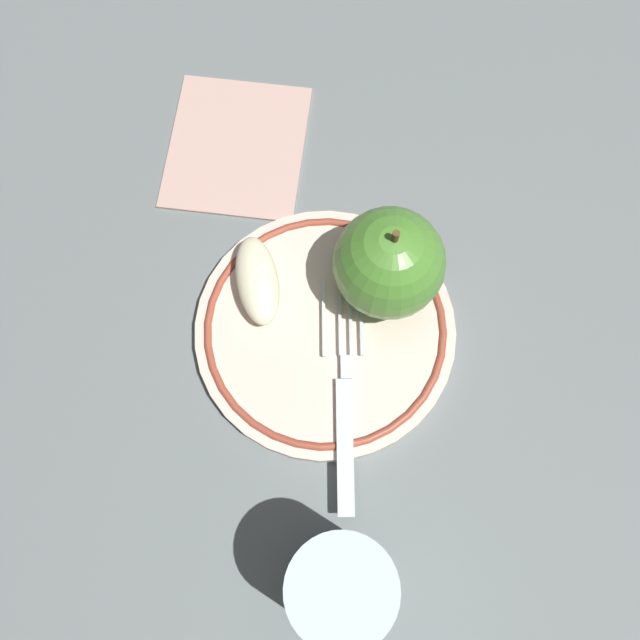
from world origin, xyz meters
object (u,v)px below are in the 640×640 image
fork (347,397)px  drinking_glass (340,587)px  apple_red_whole (389,263)px  apple_slice_front (257,280)px  napkin_folded (236,146)px  plate (320,331)px

fork → drinking_glass: size_ratio=1.74×
apple_red_whole → apple_slice_front: apple_red_whole is taller
fork → apple_red_whole: bearing=-19.0°
napkin_folded → drinking_glass: bearing=-85.4°
napkin_folded → apple_red_whole: bearing=-55.9°
apple_slice_front → drinking_glass: (0.03, -0.22, 0.03)m
napkin_folded → apple_slice_front: bearing=-88.8°
apple_red_whole → napkin_folded: size_ratio=0.71×
apple_red_whole → fork: size_ratio=0.51×
plate → apple_red_whole: 0.08m
apple_slice_front → napkin_folded: 0.14m
plate → apple_slice_front: 0.06m
apple_slice_front → fork: size_ratio=0.40×
plate → fork: 0.06m
apple_red_whole → fork: apple_red_whole is taller
apple_red_whole → drinking_glass: (-0.07, -0.21, -0.00)m
apple_red_whole → fork: 0.10m
apple_slice_front → napkin_folded: (-0.00, 0.13, -0.02)m
plate → drinking_glass: drinking_glass is taller
fork → drinking_glass: drinking_glass is taller
apple_red_whole → apple_slice_front: bearing=172.2°
fork → napkin_folded: bearing=21.9°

